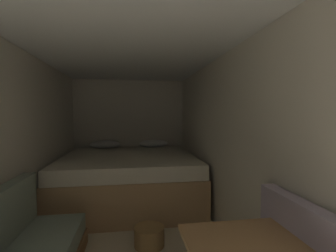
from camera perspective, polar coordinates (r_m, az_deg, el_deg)
name	(u,v)px	position (r m, az deg, el deg)	size (l,w,h in m)	color
wall_back	(130,132)	(4.96, -9.19, -1.40)	(2.31, 0.05, 2.13)	beige
wall_left	(5,153)	(2.70, -34.62, -5.46)	(0.05, 5.04, 2.13)	beige
wall_right	(234,148)	(2.66, 15.47, -5.18)	(0.05, 5.04, 2.13)	beige
ceiling_slab	(126,41)	(2.51, -10.01, 19.50)	(2.31, 5.04, 0.05)	white
bed	(129,178)	(4.03, -9.27, -12.15)	(2.09, 2.00, 0.92)	tan
wicker_basket	(149,236)	(2.85, -4.52, -24.91)	(0.33, 0.33, 0.21)	olive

